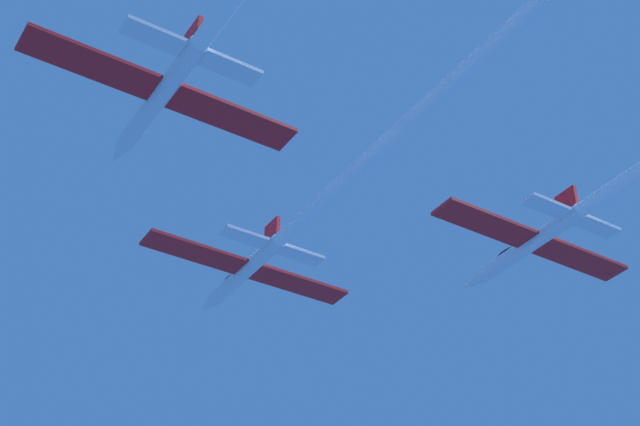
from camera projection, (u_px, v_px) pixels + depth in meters
jet_lead at (362, 165)px, 76.31m from camera, size 20.55×67.13×3.40m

